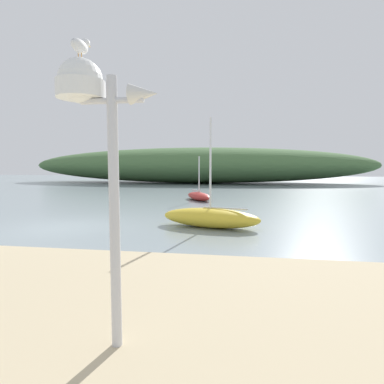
% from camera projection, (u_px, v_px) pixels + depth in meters
% --- Properties ---
extents(ground_plane, '(120.00, 120.00, 0.00)m').
position_uv_depth(ground_plane, '(66.00, 227.00, 11.78)').
color(ground_plane, gray).
extents(distant_hill, '(46.38, 11.68, 4.74)m').
position_uv_depth(distant_hill, '(197.00, 165.00, 42.08)').
color(distant_hill, '#476B3D').
rests_on(distant_hill, ground).
extents(mast_structure, '(1.17, 0.54, 3.33)m').
position_uv_depth(mast_structure, '(92.00, 109.00, 3.50)').
color(mast_structure, silver).
rests_on(mast_structure, beach_sand).
extents(seagull_on_radar, '(0.15, 0.36, 0.25)m').
position_uv_depth(seagull_on_radar, '(81.00, 45.00, 3.47)').
color(seagull_on_radar, orange).
rests_on(seagull_on_radar, mast_structure).
extents(sailboat_far_right, '(2.47, 3.23, 2.95)m').
position_uv_depth(sailboat_far_right, '(199.00, 196.00, 20.92)').
color(sailboat_far_right, '#B72D28').
rests_on(sailboat_far_right, ground).
extents(sailboat_inner_mooring, '(4.02, 2.14, 4.10)m').
position_uv_depth(sailboat_inner_mooring, '(210.00, 217.00, 11.72)').
color(sailboat_inner_mooring, gold).
rests_on(sailboat_inner_mooring, ground).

